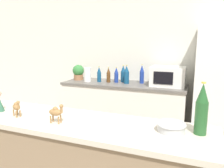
{
  "coord_description": "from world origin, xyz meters",
  "views": [
    {
      "loc": [
        0.8,
        -0.77,
        1.52
      ],
      "look_at": [
        -0.07,
        1.45,
        1.07
      ],
      "focal_mm": 35.0,
      "sensor_mm": 36.0,
      "label": 1
    }
  ],
  "objects_px": {
    "back_bottle_0": "(142,74)",
    "back_bottle_2": "(123,74)",
    "paper_towel_roll": "(87,75)",
    "back_bottle_4": "(99,75)",
    "back_bottle_3": "(116,75)",
    "fruit_bowl": "(171,127)",
    "microwave": "(168,76)",
    "back_bottle_5": "(126,75)",
    "camel_figurine_second": "(56,112)",
    "camel_figurine": "(17,107)",
    "potted_plant": "(78,72)",
    "back_bottle_1": "(108,75)",
    "wine_bottle": "(202,110)"
  },
  "relations": [
    {
      "from": "back_bottle_0",
      "to": "back_bottle_2",
      "type": "relative_size",
      "value": 1.07
    },
    {
      "from": "paper_towel_roll",
      "to": "back_bottle_4",
      "type": "distance_m",
      "value": 0.19
    },
    {
      "from": "back_bottle_0",
      "to": "back_bottle_3",
      "type": "xyz_separation_m",
      "value": [
        -0.39,
        -0.07,
        -0.02
      ]
    },
    {
      "from": "back_bottle_2",
      "to": "fruit_bowl",
      "type": "distance_m",
      "value": 2.15
    },
    {
      "from": "microwave",
      "to": "fruit_bowl",
      "type": "xyz_separation_m",
      "value": [
        0.25,
        -1.85,
        -0.04
      ]
    },
    {
      "from": "microwave",
      "to": "back_bottle_3",
      "type": "xyz_separation_m",
      "value": [
        -0.8,
        0.0,
        -0.02
      ]
    },
    {
      "from": "back_bottle_5",
      "to": "camel_figurine_second",
      "type": "height_order",
      "value": "back_bottle_5"
    },
    {
      "from": "camel_figurine_second",
      "to": "back_bottle_3",
      "type": "bearing_deg",
      "value": 98.28
    },
    {
      "from": "camel_figurine",
      "to": "potted_plant",
      "type": "bearing_deg",
      "value": 107.17
    },
    {
      "from": "potted_plant",
      "to": "back_bottle_1",
      "type": "height_order",
      "value": "potted_plant"
    },
    {
      "from": "back_bottle_2",
      "to": "back_bottle_3",
      "type": "relative_size",
      "value": 1.11
    },
    {
      "from": "back_bottle_3",
      "to": "fruit_bowl",
      "type": "height_order",
      "value": "back_bottle_3"
    },
    {
      "from": "camel_figurine",
      "to": "back_bottle_2",
      "type": "bearing_deg",
      "value": 85.48
    },
    {
      "from": "back_bottle_3",
      "to": "back_bottle_4",
      "type": "xyz_separation_m",
      "value": [
        -0.27,
        -0.06,
        0.0
      ]
    },
    {
      "from": "potted_plant",
      "to": "camel_figurine_second",
      "type": "distance_m",
      "value": 2.22
    },
    {
      "from": "wine_bottle",
      "to": "fruit_bowl",
      "type": "relative_size",
      "value": 1.77
    },
    {
      "from": "back_bottle_0",
      "to": "back_bottle_1",
      "type": "bearing_deg",
      "value": -168.23
    },
    {
      "from": "potted_plant",
      "to": "back_bottle_5",
      "type": "bearing_deg",
      "value": -2.53
    },
    {
      "from": "back_bottle_3",
      "to": "back_bottle_5",
      "type": "height_order",
      "value": "back_bottle_5"
    },
    {
      "from": "camel_figurine_second",
      "to": "back_bottle_0",
      "type": "bearing_deg",
      "value": 87.11
    },
    {
      "from": "potted_plant",
      "to": "back_bottle_5",
      "type": "xyz_separation_m",
      "value": [
        0.86,
        -0.04,
        0.0
      ]
    },
    {
      "from": "back_bottle_0",
      "to": "back_bottle_1",
      "type": "relative_size",
      "value": 1.19
    },
    {
      "from": "back_bottle_1",
      "to": "wine_bottle",
      "type": "relative_size",
      "value": 0.76
    },
    {
      "from": "back_bottle_1",
      "to": "wine_bottle",
      "type": "height_order",
      "value": "wine_bottle"
    },
    {
      "from": "potted_plant",
      "to": "camel_figurine",
      "type": "distance_m",
      "value": 2.08
    },
    {
      "from": "back_bottle_0",
      "to": "wine_bottle",
      "type": "bearing_deg",
      "value": -66.47
    },
    {
      "from": "potted_plant",
      "to": "back_bottle_1",
      "type": "xyz_separation_m",
      "value": [
        0.56,
        -0.04,
        -0.02
      ]
    },
    {
      "from": "back_bottle_2",
      "to": "back_bottle_5",
      "type": "relative_size",
      "value": 0.95
    },
    {
      "from": "camel_figurine",
      "to": "back_bottle_0",
      "type": "bearing_deg",
      "value": 77.27
    },
    {
      "from": "back_bottle_3",
      "to": "camel_figurine",
      "type": "height_order",
      "value": "back_bottle_3"
    },
    {
      "from": "back_bottle_2",
      "to": "camel_figurine",
      "type": "xyz_separation_m",
      "value": [
        -0.16,
        -2.05,
        0.01
      ]
    },
    {
      "from": "microwave",
      "to": "back_bottle_3",
      "type": "height_order",
      "value": "microwave"
    },
    {
      "from": "back_bottle_0",
      "to": "back_bottle_2",
      "type": "xyz_separation_m",
      "value": [
        -0.3,
        -0.0,
        -0.01
      ]
    },
    {
      "from": "camel_figurine",
      "to": "wine_bottle",
      "type": "bearing_deg",
      "value": 6.91
    },
    {
      "from": "paper_towel_roll",
      "to": "back_bottle_5",
      "type": "xyz_separation_m",
      "value": [
        0.64,
        0.06,
        0.02
      ]
    },
    {
      "from": "back_bottle_4",
      "to": "fruit_bowl",
      "type": "relative_size",
      "value": 1.35
    },
    {
      "from": "back_bottle_0",
      "to": "back_bottle_4",
      "type": "height_order",
      "value": "back_bottle_0"
    },
    {
      "from": "back_bottle_3",
      "to": "camel_figurine",
      "type": "bearing_deg",
      "value": -92.03
    },
    {
      "from": "wine_bottle",
      "to": "camel_figurine_second",
      "type": "xyz_separation_m",
      "value": [
        -0.93,
        -0.16,
        -0.07
      ]
    },
    {
      "from": "potted_plant",
      "to": "microwave",
      "type": "distance_m",
      "value": 1.48
    },
    {
      "from": "back_bottle_2",
      "to": "fruit_bowl",
      "type": "xyz_separation_m",
      "value": [
        0.96,
        -1.92,
        -0.03
      ]
    },
    {
      "from": "paper_towel_roll",
      "to": "back_bottle_0",
      "type": "xyz_separation_m",
      "value": [
        0.85,
        0.17,
        0.03
      ]
    },
    {
      "from": "microwave",
      "to": "camel_figurine_second",
      "type": "relative_size",
      "value": 3.47
    },
    {
      "from": "back_bottle_1",
      "to": "microwave",
      "type": "bearing_deg",
      "value": 2.12
    },
    {
      "from": "wine_bottle",
      "to": "paper_towel_roll",
      "type": "bearing_deg",
      "value": 134.14
    },
    {
      "from": "back_bottle_2",
      "to": "back_bottle_5",
      "type": "bearing_deg",
      "value": -50.29
    },
    {
      "from": "back_bottle_1",
      "to": "fruit_bowl",
      "type": "distance_m",
      "value": 2.16
    },
    {
      "from": "paper_towel_roll",
      "to": "back_bottle_2",
      "type": "xyz_separation_m",
      "value": [
        0.55,
        0.16,
        0.02
      ]
    },
    {
      "from": "back_bottle_4",
      "to": "back_bottle_2",
      "type": "bearing_deg",
      "value": 19.4
    },
    {
      "from": "back_bottle_4",
      "to": "camel_figurine_second",
      "type": "distance_m",
      "value": 2.01
    }
  ]
}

